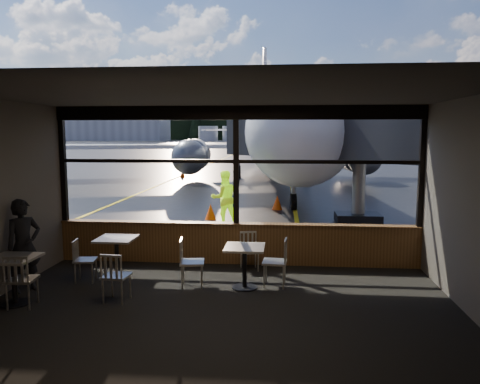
# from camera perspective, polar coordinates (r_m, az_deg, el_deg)

# --- Properties ---
(ground_plane) EXTENTS (520.00, 520.00, 0.00)m
(ground_plane) POSITION_cam_1_polar(r_m,az_deg,el_deg) (130.21, 4.87, 5.82)
(ground_plane) COLOR black
(ground_plane) RESTS_ON ground
(carpet_floor) EXTENTS (8.00, 6.00, 0.01)m
(carpet_floor) POSITION_cam_1_polar(r_m,az_deg,el_deg) (7.80, -2.74, -14.64)
(carpet_floor) COLOR black
(carpet_floor) RESTS_ON ground
(ceiling) EXTENTS (8.00, 6.00, 0.04)m
(ceiling) POSITION_cam_1_polar(r_m,az_deg,el_deg) (7.27, -2.91, 11.83)
(ceiling) COLOR #38332D
(ceiling) RESTS_ON ground
(wall_back) EXTENTS (8.00, 0.04, 3.50)m
(wall_back) POSITION_cam_1_polar(r_m,az_deg,el_deg) (4.45, -8.33, -7.96)
(wall_back) COLOR #4F483F
(wall_back) RESTS_ON ground
(window_sill) EXTENTS (8.00, 0.28, 0.90)m
(window_sill) POSITION_cam_1_polar(r_m,az_deg,el_deg) (10.52, -0.46, -6.36)
(window_sill) COLOR brown
(window_sill) RESTS_ON ground
(window_header) EXTENTS (8.00, 0.18, 0.30)m
(window_header) POSITION_cam_1_polar(r_m,az_deg,el_deg) (10.24, -0.48, 9.63)
(window_header) COLOR black
(window_header) RESTS_ON ground
(mullion_left) EXTENTS (0.12, 0.12, 2.60)m
(mullion_left) POSITION_cam_1_polar(r_m,az_deg,el_deg) (11.35, -20.76, 3.11)
(mullion_left) COLOR black
(mullion_left) RESTS_ON ground
(mullion_centre) EXTENTS (0.12, 0.12, 2.60)m
(mullion_centre) POSITION_cam_1_polar(r_m,az_deg,el_deg) (10.25, -0.47, 3.19)
(mullion_centre) COLOR black
(mullion_centre) RESTS_ON ground
(mullion_right) EXTENTS (0.12, 0.12, 2.60)m
(mullion_right) POSITION_cam_1_polar(r_m,az_deg,el_deg) (10.61, 21.30, 2.84)
(mullion_right) COLOR black
(mullion_right) RESTS_ON ground
(window_transom) EXTENTS (8.00, 0.10, 0.08)m
(window_transom) POSITION_cam_1_polar(r_m,az_deg,el_deg) (10.24, -0.47, 3.75)
(window_transom) COLOR black
(window_transom) RESTS_ON ground
(airliner) EXTENTS (32.52, 37.95, 10.88)m
(airliner) POSITION_cam_1_polar(r_m,az_deg,el_deg) (29.85, 4.26, 11.98)
(airliner) COLOR white
(airliner) RESTS_ON ground_plane
(jet_bridge) EXTENTS (8.65, 10.57, 4.61)m
(jet_bridge) POSITION_cam_1_polar(r_m,az_deg,el_deg) (15.90, 14.66, 4.74)
(jet_bridge) COLOR #2B2B2D
(jet_bridge) RESTS_ON ground_plane
(cafe_table_near) EXTENTS (0.74, 0.74, 0.81)m
(cafe_table_near) POSITION_cam_1_polar(r_m,az_deg,el_deg) (8.89, 0.56, -9.19)
(cafe_table_near) COLOR gray
(cafe_table_near) RESTS_ON carpet_floor
(cafe_table_mid) EXTENTS (0.75, 0.75, 0.82)m
(cafe_table_mid) POSITION_cam_1_polar(r_m,az_deg,el_deg) (9.87, -14.77, -7.75)
(cafe_table_mid) COLOR #A19B94
(cafe_table_mid) RESTS_ON carpet_floor
(cafe_table_left) EXTENTS (0.76, 0.76, 0.83)m
(cafe_table_left) POSITION_cam_1_polar(r_m,az_deg,el_deg) (8.95, -25.82, -9.73)
(cafe_table_left) COLOR gray
(cafe_table_left) RESTS_ON carpet_floor
(chair_near_e) EXTENTS (0.55, 0.55, 0.94)m
(chair_near_e) POSITION_cam_1_polar(r_m,az_deg,el_deg) (9.01, 4.25, -8.57)
(chair_near_e) COLOR #BDB7AA
(chair_near_e) RESTS_ON carpet_floor
(chair_near_w) EXTENTS (0.58, 0.58, 0.94)m
(chair_near_w) POSITION_cam_1_polar(r_m,az_deg,el_deg) (9.01, -5.85, -8.58)
(chair_near_w) COLOR beige
(chair_near_w) RESTS_ON carpet_floor
(chair_near_n) EXTENTS (0.54, 0.54, 0.82)m
(chair_near_n) POSITION_cam_1_polar(r_m,az_deg,el_deg) (10.02, 1.17, -7.28)
(chair_near_n) COLOR beige
(chair_near_n) RESTS_ON carpet_floor
(chair_mid_s) EXTENTS (0.53, 0.53, 0.89)m
(chair_mid_s) POSITION_cam_1_polar(r_m,az_deg,el_deg) (8.49, -14.82, -9.93)
(chair_mid_s) COLOR beige
(chair_mid_s) RESTS_ON carpet_floor
(chair_mid_w) EXTENTS (0.53, 0.53, 0.85)m
(chair_mid_w) POSITION_cam_1_polar(r_m,az_deg,el_deg) (9.78, -18.32, -7.94)
(chair_mid_w) COLOR #ACA69B
(chair_mid_w) RESTS_ON carpet_floor
(chair_left_s) EXTENTS (0.56, 0.56, 0.93)m
(chair_left_s) POSITION_cam_1_polar(r_m,az_deg,el_deg) (8.77, -25.05, -9.70)
(chair_left_s) COLOR #ACA79B
(chair_left_s) RESTS_ON carpet_floor
(passenger) EXTENTS (0.71, 0.75, 1.72)m
(passenger) POSITION_cam_1_polar(r_m,az_deg,el_deg) (9.50, -24.86, -5.96)
(passenger) COLOR black
(passenger) RESTS_ON carpet_floor
(ground_crew) EXTENTS (1.04, 0.94, 1.74)m
(ground_crew) POSITION_cam_1_polar(r_m,az_deg,el_deg) (14.87, -1.97, -0.73)
(ground_crew) COLOR #BFF219
(ground_crew) RESTS_ON ground_plane
(cone_nose) EXTENTS (0.40, 0.40, 0.56)m
(cone_nose) POSITION_cam_1_polar(r_m,az_deg,el_deg) (17.99, 4.55, -1.29)
(cone_nose) COLOR #E15407
(cone_nose) RESTS_ON ground_plane
(cone_wing) EXTENTS (0.36, 0.36, 0.50)m
(cone_wing) POSITION_cam_1_polar(r_m,az_deg,el_deg) (31.35, -7.03, 2.21)
(cone_wing) COLOR orange
(cone_wing) RESTS_ON ground_plane
(hangar_left) EXTENTS (45.00, 18.00, 11.00)m
(hangar_left) POSITION_cam_1_polar(r_m,az_deg,el_deg) (203.02, -15.32, 7.61)
(hangar_left) COLOR silver
(hangar_left) RESTS_ON ground_plane
(hangar_mid) EXTENTS (38.00, 15.00, 10.00)m
(hangar_mid) POSITION_cam_1_polar(r_m,az_deg,el_deg) (195.19, 5.04, 7.71)
(hangar_mid) COLOR silver
(hangar_mid) RESTS_ON ground_plane
(hangar_right) EXTENTS (50.00, 20.00, 12.00)m
(hangar_right) POSITION_cam_1_polar(r_m,az_deg,el_deg) (197.22, 22.90, 7.47)
(hangar_right) COLOR silver
(hangar_right) RESTS_ON ground_plane
(fuel_tank_a) EXTENTS (8.00, 8.00, 6.00)m
(fuel_tank_a) POSITION_cam_1_polar(r_m,az_deg,el_deg) (194.66, -3.90, 7.14)
(fuel_tank_a) COLOR silver
(fuel_tank_a) RESTS_ON ground_plane
(fuel_tank_b) EXTENTS (8.00, 8.00, 6.00)m
(fuel_tank_b) POSITION_cam_1_polar(r_m,az_deg,el_deg) (193.32, -0.95, 7.15)
(fuel_tank_b) COLOR silver
(fuel_tank_b) RESTS_ON ground_plane
(fuel_tank_c) EXTENTS (8.00, 8.00, 6.00)m
(fuel_tank_c) POSITION_cam_1_polar(r_m,az_deg,el_deg) (192.49, 2.03, 7.15)
(fuel_tank_c) COLOR silver
(fuel_tank_c) RESTS_ON ground_plane
(treeline) EXTENTS (360.00, 3.00, 12.00)m
(treeline) POSITION_cam_1_polar(r_m,az_deg,el_deg) (220.20, 5.08, 7.90)
(treeline) COLOR black
(treeline) RESTS_ON ground_plane
(cone_extra) EXTENTS (0.38, 0.38, 0.53)m
(cone_extra) POSITION_cam_1_polar(r_m,az_deg,el_deg) (15.95, -3.61, -2.41)
(cone_extra) COLOR #E15F07
(cone_extra) RESTS_ON ground_plane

